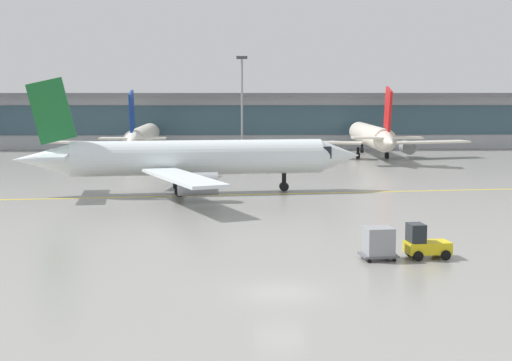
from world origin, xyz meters
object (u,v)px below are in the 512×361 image
object	(u,v)px
gate_airplane_1	(143,137)
taxiing_regional_jet	(194,159)
gate_airplane_2	(371,136)
baggage_tug	(424,243)
apron_light_mast_1	(242,100)
cargo_dolly_lead	(379,242)

from	to	relation	value
gate_airplane_1	taxiing_regional_jet	bearing A→B (deg)	-166.54
gate_airplane_2	baggage_tug	bearing A→B (deg)	172.88
gate_airplane_2	taxiing_regional_jet	xyz separation A→B (m)	(-24.56, -37.74, 0.21)
baggage_tug	gate_airplane_1	bearing A→B (deg)	103.77
gate_airplane_1	apron_light_mast_1	xyz separation A→B (m)	(15.16, 9.85, 5.47)
apron_light_mast_1	baggage_tug	bearing A→B (deg)	-82.85
gate_airplane_2	baggage_tug	xyz separation A→B (m)	(-9.38, -66.37, -2.27)
cargo_dolly_lead	gate_airplane_1	bearing A→B (deg)	101.60
gate_airplane_2	cargo_dolly_lead	distance (m)	67.82
taxiing_regional_jet	baggage_tug	xyz separation A→B (m)	(15.18, -28.63, -2.48)
taxiing_regional_jet	cargo_dolly_lead	world-z (taller)	taxiing_regional_jet
gate_airplane_1	taxiing_regional_jet	world-z (taller)	taxiing_regional_jet
gate_airplane_1	gate_airplane_2	distance (m)	34.41
cargo_dolly_lead	apron_light_mast_1	world-z (taller)	apron_light_mast_1
gate_airplane_1	cargo_dolly_lead	world-z (taller)	gate_airplane_1
cargo_dolly_lead	apron_light_mast_1	size ratio (longest dim) A/B	0.15
taxiing_regional_jet	cargo_dolly_lead	size ratio (longest dim) A/B	14.99
baggage_tug	apron_light_mast_1	size ratio (longest dim) A/B	0.18
taxiing_regional_jet	gate_airplane_1	bearing A→B (deg)	97.16
gate_airplane_2	apron_light_mast_1	world-z (taller)	apron_light_mast_1
gate_airplane_1	baggage_tug	world-z (taller)	gate_airplane_1
baggage_tug	cargo_dolly_lead	size ratio (longest dim) A/B	1.21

